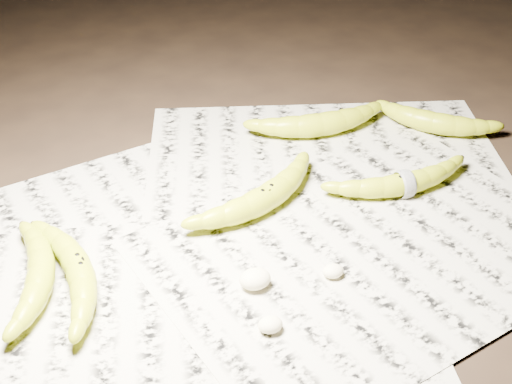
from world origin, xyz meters
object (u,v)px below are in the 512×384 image
object	(u,v)px
banana_left_a	(78,267)
banana_left_b	(40,272)
banana_upper_b	(434,121)
banana_center	(266,196)
banana_upper_a	(320,123)
banana_taped	(404,182)

from	to	relation	value
banana_left_a	banana_left_b	bearing A→B (deg)	75.06
banana_left_b	banana_upper_b	world-z (taller)	banana_upper_b
banana_center	banana_upper_a	size ratio (longest dim) A/B	1.04
banana_center	banana_taped	bearing A→B (deg)	-34.56
banana_left_b	banana_center	distance (m)	0.32
banana_center	banana_taped	xyz separation A→B (m)	(0.20, -0.03, -0.00)
banana_left_a	banana_center	distance (m)	0.27
banana_left_a	banana_taped	world-z (taller)	banana_left_a
banana_taped	banana_upper_b	world-z (taller)	banana_upper_b
banana_center	banana_upper_b	world-z (taller)	banana_center
banana_left_b	banana_upper_b	xyz separation A→B (m)	(0.65, 0.16, 0.00)
banana_left_a	banana_upper_b	bearing A→B (deg)	-79.11
banana_upper_a	banana_left_a	bearing A→B (deg)	-147.74
banana_upper_b	banana_taped	bearing A→B (deg)	-90.92
banana_left_b	banana_upper_a	world-z (taller)	banana_upper_a
banana_left_b	banana_center	bearing A→B (deg)	-70.16
banana_left_a	banana_center	xyz separation A→B (m)	(0.27, 0.06, 0.00)
banana_taped	banana_upper_a	distance (m)	0.20
banana_left_a	banana_taped	xyz separation A→B (m)	(0.47, 0.03, -0.00)
banana_left_b	banana_left_a	bearing A→B (deg)	-90.05
banana_left_b	banana_upper_b	distance (m)	0.67
banana_center	banana_upper_b	xyz separation A→B (m)	(0.33, 0.11, -0.00)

